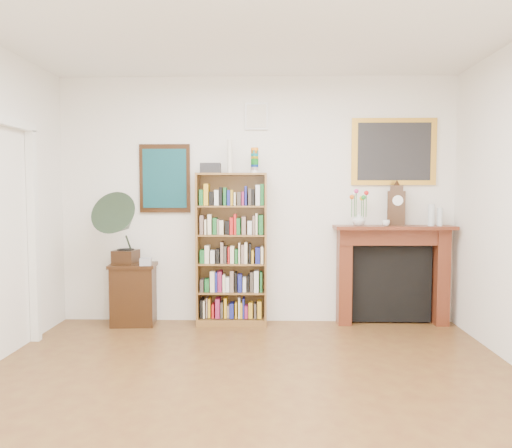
{
  "coord_description": "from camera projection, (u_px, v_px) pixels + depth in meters",
  "views": [
    {
      "loc": [
        0.14,
        -3.22,
        1.51
      ],
      "look_at": [
        0.02,
        1.6,
        1.19
      ],
      "focal_mm": 35.0,
      "sensor_mm": 36.0,
      "label": 1
    }
  ],
  "objects": [
    {
      "name": "door_casing",
      "position": [
        8.0,
        219.0,
        4.48
      ],
      "size": [
        0.08,
        1.02,
        2.17
      ],
      "color": "white",
      "rests_on": "left_wall"
    },
    {
      "name": "cd_stack",
      "position": [
        146.0,
        262.0,
        5.46
      ],
      "size": [
        0.13,
        0.13,
        0.08
      ],
      "primitive_type": "cube",
      "rotation": [
        0.0,
        0.0,
        0.12
      ],
      "color": "silver",
      "rests_on": "side_cabinet"
    },
    {
      "name": "teacup",
      "position": [
        386.0,
        223.0,
        5.47
      ],
      "size": [
        0.1,
        0.1,
        0.07
      ],
      "primitive_type": "imported",
      "rotation": [
        0.0,
        0.0,
        -0.18
      ],
      "color": "silver",
      "rests_on": "fireplace"
    },
    {
      "name": "gramophone",
      "position": [
        122.0,
        224.0,
        5.45
      ],
      "size": [
        0.58,
        0.68,
        0.8
      ],
      "rotation": [
        0.0,
        0.0,
        -0.15
      ],
      "color": "black",
      "rests_on": "side_cabinet"
    },
    {
      "name": "bookshelf",
      "position": [
        232.0,
        241.0,
        5.59
      ],
      "size": [
        0.79,
        0.28,
        1.96
      ],
      "rotation": [
        0.0,
        0.0,
        0.01
      ],
      "color": "brown",
      "rests_on": "floor"
    },
    {
      "name": "bottle_right",
      "position": [
        440.0,
        217.0,
        5.52
      ],
      "size": [
        0.06,
        0.06,
        0.2
      ],
      "primitive_type": "cylinder",
      "color": "silver",
      "rests_on": "fireplace"
    },
    {
      "name": "fireplace",
      "position": [
        392.0,
        266.0,
        5.62
      ],
      "size": [
        1.34,
        0.35,
        1.12
      ],
      "rotation": [
        0.0,
        0.0,
        0.03
      ],
      "color": "#4F2112",
      "rests_on": "floor"
    },
    {
      "name": "room",
      "position": [
        247.0,
        208.0,
        3.22
      ],
      "size": [
        4.51,
        5.01,
        2.81
      ],
      "color": "brown",
      "rests_on": "ground"
    },
    {
      "name": "mantel_clock",
      "position": [
        396.0,
        206.0,
        5.56
      ],
      "size": [
        0.21,
        0.16,
        0.45
      ],
      "rotation": [
        0.0,
        0.0,
        -0.29
      ],
      "color": "black",
      "rests_on": "fireplace"
    },
    {
      "name": "small_picture",
      "position": [
        256.0,
        116.0,
        5.63
      ],
      "size": [
        0.26,
        0.04,
        0.3
      ],
      "color": "white",
      "rests_on": "back_wall"
    },
    {
      "name": "gilt_painting",
      "position": [
        394.0,
        152.0,
        5.62
      ],
      "size": [
        0.95,
        0.04,
        0.75
      ],
      "color": "gold",
      "rests_on": "back_wall"
    },
    {
      "name": "teal_poster",
      "position": [
        165.0,
        178.0,
        5.7
      ],
      "size": [
        0.58,
        0.04,
        0.78
      ],
      "color": "black",
      "rests_on": "back_wall"
    },
    {
      "name": "bottle_left",
      "position": [
        431.0,
        215.0,
        5.51
      ],
      "size": [
        0.07,
        0.07,
        0.24
      ],
      "primitive_type": "cylinder",
      "color": "silver",
      "rests_on": "fireplace"
    },
    {
      "name": "side_cabinet",
      "position": [
        134.0,
        294.0,
        5.61
      ],
      "size": [
        0.54,
        0.41,
        0.69
      ],
      "primitive_type": "cube",
      "rotation": [
        0.0,
        0.0,
        0.08
      ],
      "color": "black",
      "rests_on": "floor"
    },
    {
      "name": "flower_vase",
      "position": [
        359.0,
        219.0,
        5.53
      ],
      "size": [
        0.16,
        0.16,
        0.15
      ],
      "primitive_type": "imported",
      "rotation": [
        0.0,
        0.0,
        -0.16
      ],
      "color": "silver",
      "rests_on": "fireplace"
    }
  ]
}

